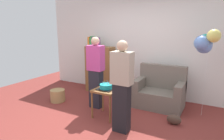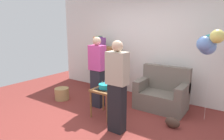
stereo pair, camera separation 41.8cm
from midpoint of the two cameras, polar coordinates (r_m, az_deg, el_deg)
The scene contains 11 objects.
ground_plane at distance 4.00m, azimuth -5.69°, elevation -15.18°, with size 8.00×8.00×0.00m, color maroon.
wall_back at distance 5.38m, azimuth 6.55°, elevation 7.03°, with size 6.00×0.10×2.70m, color silver.
couch at distance 4.74m, azimuth 11.08°, elevation -6.40°, with size 1.10×0.70×0.96m.
bookshelf at distance 5.66m, azimuth -5.62°, elevation 0.44°, with size 0.80×0.36×1.58m.
side_table at distance 4.09m, azimuth -4.65°, elevation -6.78°, with size 0.48×0.48×0.60m.
birthday_cake at distance 4.05m, azimuth -4.68°, elevation -4.89°, with size 0.32×0.32×0.17m.
person_blowing_candles at distance 4.51m, azimuth -7.32°, elevation -0.70°, with size 0.36×0.22×1.63m.
person_holding_cake at distance 3.43m, azimuth -0.64°, elevation -4.85°, with size 0.36×0.22×1.63m.
wicker_basket at distance 5.25m, azimuth -17.60°, elevation -7.06°, with size 0.36×0.36×0.30m, color #A88451.
handbag at distance 4.03m, azimuth 14.53°, elevation -13.72°, with size 0.28×0.14×0.20m, color #473328.
balloon_bunch at distance 4.29m, azimuth 22.79°, elevation 7.38°, with size 0.48×0.42×1.80m.
Camera 1 is at (1.86, -3.01, 1.85)m, focal length 31.78 mm.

